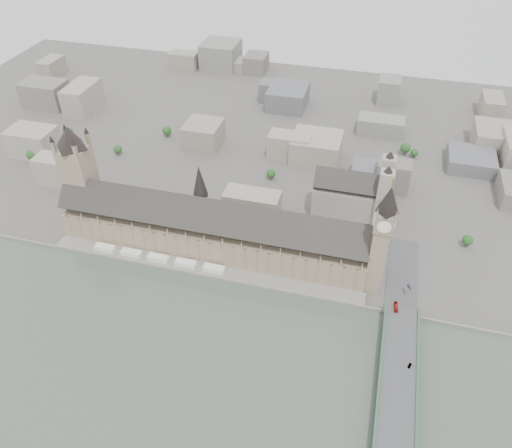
% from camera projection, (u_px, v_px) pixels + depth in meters
% --- Properties ---
extents(ground, '(900.00, 900.00, 0.00)m').
position_uv_depth(ground, '(206.00, 264.00, 423.85)').
color(ground, '#595651').
rests_on(ground, ground).
extents(river_thames, '(600.00, 600.00, 0.00)m').
position_uv_depth(river_thames, '(114.00, 448.00, 300.68)').
color(river_thames, '#434F47').
rests_on(river_thames, ground).
extents(embankment_wall, '(600.00, 1.50, 3.00)m').
position_uv_depth(embankment_wall, '(200.00, 275.00, 411.70)').
color(embankment_wall, gray).
rests_on(embankment_wall, ground).
extents(river_terrace, '(270.00, 15.00, 2.00)m').
position_uv_depth(river_terrace, '(203.00, 269.00, 417.62)').
color(river_terrace, gray).
rests_on(river_terrace, ground).
extents(terrace_tents, '(118.00, 7.00, 4.00)m').
position_uv_depth(terrace_tents, '(158.00, 258.00, 424.09)').
color(terrace_tents, white).
rests_on(terrace_tents, river_terrace).
extents(palace_of_westminster, '(265.00, 40.73, 55.44)m').
position_uv_depth(palace_of_westminster, '(212.00, 229.00, 424.15)').
color(palace_of_westminster, gray).
rests_on(palace_of_westminster, ground).
extents(elizabeth_tower, '(17.00, 17.00, 107.50)m').
position_uv_depth(elizabeth_tower, '(382.00, 234.00, 365.33)').
color(elizabeth_tower, gray).
rests_on(elizabeth_tower, ground).
extents(victoria_tower, '(30.00, 30.00, 100.00)m').
position_uv_depth(victoria_tower, '(79.00, 173.00, 432.65)').
color(victoria_tower, gray).
rests_on(victoria_tower, ground).
extents(central_tower, '(13.00, 13.00, 48.00)m').
position_uv_depth(central_tower, '(200.00, 190.00, 408.50)').
color(central_tower, '#85755C').
rests_on(central_tower, ground).
extents(westminster_bridge, '(25.00, 325.00, 10.25)m').
position_uv_depth(westminster_bridge, '(396.00, 394.00, 322.85)').
color(westminster_bridge, '#474749').
rests_on(westminster_bridge, ground).
extents(westminster_abbey, '(68.00, 36.00, 64.00)m').
position_uv_depth(westminster_abbey, '(353.00, 197.00, 456.64)').
color(westminster_abbey, '#9A968B').
rests_on(westminster_abbey, ground).
extents(city_skyline_inland, '(720.00, 360.00, 38.00)m').
position_uv_depth(city_skyline_inland, '(273.00, 115.00, 594.67)').
color(city_skyline_inland, gray).
rests_on(city_skyline_inland, ground).
extents(park_trees, '(110.00, 30.00, 15.00)m').
position_uv_depth(park_trees, '(217.00, 213.00, 465.88)').
color(park_trees, '#224C1B').
rests_on(park_trees, ground).
extents(red_bus_north, '(3.11, 9.98, 2.74)m').
position_uv_depth(red_bus_north, '(396.00, 307.00, 371.79)').
color(red_bus_north, '#A41A12').
rests_on(red_bus_north, westminster_bridge).
extents(car_silver, '(2.72, 4.47, 1.39)m').
position_uv_depth(car_silver, '(410.00, 366.00, 332.87)').
color(car_silver, gray).
rests_on(car_silver, westminster_bridge).
extents(car_approach, '(3.68, 5.82, 1.57)m').
position_uv_depth(car_approach, '(409.00, 287.00, 388.45)').
color(car_approach, gray).
rests_on(car_approach, westminster_bridge).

